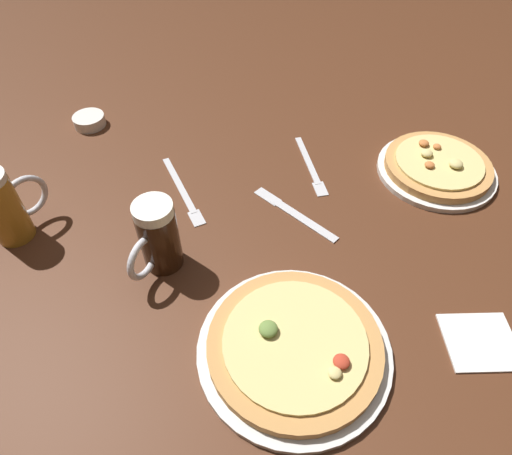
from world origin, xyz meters
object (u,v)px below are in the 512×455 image
(napkin_folded, at_px, (481,341))
(ramekin_butter, at_px, (89,121))
(fork_left, at_px, (311,166))
(fork_spare, at_px, (183,191))
(pizza_plate_near, at_px, (294,347))
(knife_right, at_px, (294,213))
(beer_mug_dark, at_px, (4,206))
(pizza_plate_far, at_px, (437,167))
(beer_mug_amber, at_px, (157,238))

(napkin_folded, bearing_deg, ramekin_butter, 143.55)
(ramekin_butter, xyz_separation_m, fork_left, (0.55, -0.15, -0.01))
(napkin_folded, distance_m, fork_spare, 0.63)
(pizza_plate_near, xyz_separation_m, knife_right, (0.01, 0.31, -0.01))
(beer_mug_dark, bearing_deg, ramekin_butter, 83.53)
(ramekin_butter, distance_m, fork_spare, 0.36)
(fork_left, xyz_separation_m, knife_right, (-0.04, -0.15, -0.00))
(pizza_plate_near, distance_m, fork_spare, 0.43)
(pizza_plate_far, height_order, knife_right, pizza_plate_far)
(knife_right, bearing_deg, pizza_plate_far, 23.00)
(beer_mug_dark, xyz_separation_m, beer_mug_amber, (0.30, -0.07, -0.00))
(pizza_plate_far, xyz_separation_m, fork_spare, (-0.56, -0.08, -0.01))
(pizza_plate_near, bearing_deg, pizza_plate_far, 53.06)
(pizza_plate_far, height_order, beer_mug_dark, beer_mug_dark)
(pizza_plate_far, xyz_separation_m, fork_left, (-0.28, 0.01, -0.01))
(beer_mug_amber, distance_m, napkin_folded, 0.57)
(fork_spare, bearing_deg, knife_right, -14.40)
(fork_spare, bearing_deg, beer_mug_dark, -157.83)
(beer_mug_amber, relative_size, ramekin_butter, 1.89)
(napkin_folded, height_order, fork_spare, napkin_folded)
(pizza_plate_near, xyz_separation_m, beer_mug_amber, (-0.24, 0.17, 0.06))
(beer_mug_amber, xyz_separation_m, ramekin_butter, (-0.26, 0.44, -0.06))
(beer_mug_amber, bearing_deg, fork_spare, 86.83)
(pizza_plate_near, relative_size, knife_right, 1.81)
(napkin_folded, bearing_deg, fork_left, 119.78)
(beer_mug_dark, relative_size, fork_left, 0.73)
(beer_mug_amber, relative_size, fork_spare, 0.68)
(pizza_plate_far, distance_m, ramekin_butter, 0.84)
(pizza_plate_near, xyz_separation_m, fork_spare, (-0.23, 0.37, -0.01))
(pizza_plate_near, distance_m, pizza_plate_far, 0.56)
(fork_left, distance_m, knife_right, 0.16)
(beer_mug_dark, xyz_separation_m, knife_right, (0.55, 0.06, -0.07))
(knife_right, bearing_deg, beer_mug_dark, -173.31)
(ramekin_butter, relative_size, napkin_folded, 0.68)
(fork_spare, bearing_deg, fork_left, 17.64)
(napkin_folded, xyz_separation_m, knife_right, (-0.29, 0.28, -0.00))
(pizza_plate_far, relative_size, napkin_folded, 2.26)
(beer_mug_amber, height_order, napkin_folded, beer_mug_amber)
(beer_mug_dark, distance_m, fork_left, 0.63)
(pizza_plate_near, bearing_deg, napkin_folded, 4.39)
(pizza_plate_near, bearing_deg, beer_mug_amber, 143.63)
(pizza_plate_far, relative_size, fork_left, 1.25)
(ramekin_butter, distance_m, knife_right, 0.59)
(ramekin_butter, bearing_deg, napkin_folded, -36.45)
(knife_right, bearing_deg, napkin_folded, -44.31)
(pizza_plate_far, height_order, beer_mug_amber, beer_mug_amber)
(fork_left, bearing_deg, knife_right, -105.76)
(pizza_plate_near, xyz_separation_m, pizza_plate_far, (0.33, 0.45, 0.00))
(beer_mug_amber, xyz_separation_m, fork_left, (0.29, 0.28, -0.07))
(napkin_folded, xyz_separation_m, fork_spare, (-0.53, 0.35, -0.00))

